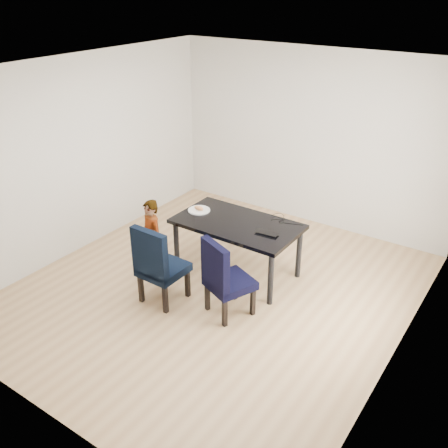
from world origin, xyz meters
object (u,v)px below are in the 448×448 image
Objects in this scene: chair_left at (163,263)px; chair_right at (230,277)px; laptop at (268,232)px; dining_table at (237,248)px; child at (152,239)px; plate at (199,210)px.

chair_right is at bearing 16.81° from chair_left.
chair_left reaches higher than chair_right.
chair_left is 3.55× the size of laptop.
chair_left is at bearing -111.56° from dining_table.
chair_right is at bearing 14.20° from child.
dining_table is 1.12m from child.
dining_table is 1.09m from chair_left.
chair_left is 0.61m from child.
dining_table is 1.63× the size of chair_right.
plate is at bearing -5.71° from laptop.
chair_left is at bearing -77.93° from plate.
dining_table is 1.56× the size of chair_left.
chair_left is 1.05× the size of chair_right.
child is at bearing -144.08° from dining_table.
plate is at bearing 165.16° from chair_right.
plate is 1.02× the size of laptop.
laptop is (1.37, 0.63, 0.23)m from child.
child is (-1.31, 0.13, 0.04)m from chair_right.
dining_table is at bearing 69.59° from chair_left.
plate reaches higher than dining_table.
chair_right is (0.41, -0.78, 0.12)m from dining_table.
laptop is at bearing 108.30° from chair_right.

